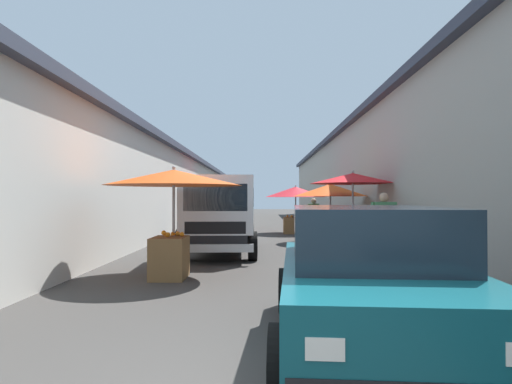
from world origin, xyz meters
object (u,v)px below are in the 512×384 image
fruit_stall_far_right (353,189)px  vendor_in_shade (314,215)px  fruit_stall_near_right (225,193)px  hatchback_car (368,276)px  fruit_stall_mid_lane (173,191)px  fruit_stall_near_left (331,195)px  fruit_stall_far_left (295,195)px  delivery_truck (218,217)px  parked_scooter (186,228)px  vendor_by_crates (384,221)px

fruit_stall_far_right → vendor_in_shade: fruit_stall_far_right is taller
fruit_stall_near_right → vendor_in_shade: 6.60m
hatchback_car → vendor_in_shade: 12.60m
fruit_stall_mid_lane → fruit_stall_near_left: bearing=-31.5°
fruit_stall_near_right → vendor_in_shade: fruit_stall_near_right is taller
fruit_stall_far_left → vendor_in_shade: bearing=-166.5°
fruit_stall_far_right → delivery_truck: 4.19m
fruit_stall_near_right → fruit_stall_far_right: (-9.32, -4.52, 0.02)m
fruit_stall_near_left → vendor_in_shade: bearing=13.3°
fruit_stall_near_left → parked_scooter: 5.44m
fruit_stall_near_left → hatchback_car: 10.96m
delivery_truck → vendor_by_crates: bearing=-98.0°
fruit_stall_far_right → delivery_truck: (-1.54, 3.82, -0.77)m
hatchback_car → vendor_in_shade: size_ratio=2.63×
fruit_stall_mid_lane → vendor_in_shade: size_ratio=1.76×
fruit_stall_far_left → fruit_stall_near_left: fruit_stall_far_left is taller
fruit_stall_near_right → hatchback_car: (-17.85, -2.92, -1.06)m
fruit_stall_far_left → vendor_by_crates: fruit_stall_far_left is taller
hatchback_car → parked_scooter: hatchback_car is taller
hatchback_car → delivery_truck: 7.35m
fruit_stall_near_left → delivery_truck: 5.27m
fruit_stall_near_left → fruit_stall_mid_lane: fruit_stall_mid_lane is taller
delivery_truck → parked_scooter: bearing=19.2°
fruit_stall_far_right → vendor_in_shade: bearing=9.6°
fruit_stall_near_right → vendor_by_crates: 12.45m
parked_scooter → vendor_in_shade: bearing=-81.1°
hatchback_car → fruit_stall_far_right: bearing=-10.6°
fruit_stall_far_left → fruit_stall_mid_lane: size_ratio=0.99×
fruit_stall_near_right → fruit_stall_far_left: fruit_stall_near_right is taller
vendor_in_shade → parked_scooter: (-0.75, 4.82, -0.42)m
vendor_in_shade → parked_scooter: size_ratio=0.92×
vendor_by_crates → fruit_stall_near_right: bearing=23.0°
hatchback_car → vendor_by_crates: bearing=-16.8°
fruit_stall_near_right → parked_scooter: size_ratio=1.44×
vendor_in_shade → fruit_stall_near_right: bearing=36.0°
fruit_stall_far_right → vendor_by_crates: 2.31m
fruit_stall_mid_lane → parked_scooter: 7.91m
fruit_stall_far_left → vendor_in_shade: (-2.25, -0.54, -0.80)m
fruit_stall_far_right → fruit_stall_near_left: bearing=6.8°
fruit_stall_mid_lane → hatchback_car: (-4.07, -2.83, -0.95)m
fruit_stall_near_left → hatchback_car: (-10.84, 1.33, -0.89)m
fruit_stall_far_left → parked_scooter: fruit_stall_far_left is taller
parked_scooter → fruit_stall_near_left: bearing=-100.5°
fruit_stall_far_right → vendor_by_crates: (-2.12, -0.33, -0.84)m
fruit_stall_near_right → fruit_stall_mid_lane: bearing=-179.6°
fruit_stall_far_left → vendor_by_crates: bearing=-169.5°
fruit_stall_near_right → vendor_by_crates: fruit_stall_near_right is taller
fruit_stall_near_right → fruit_stall_far_right: size_ratio=0.95×
fruit_stall_far_left → fruit_stall_near_left: bearing=-166.6°
fruit_stall_mid_lane → delivery_truck: fruit_stall_mid_lane is taller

